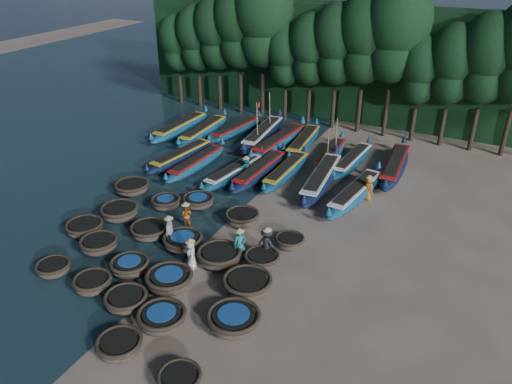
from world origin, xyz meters
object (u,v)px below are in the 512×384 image
at_px(long_boat_2, 182,156).
at_px(long_boat_5, 260,171).
at_px(coracle_5, 53,268).
at_px(long_boat_7, 321,178).
at_px(coracle_3, 120,345).
at_px(long_boat_16, 352,161).
at_px(fisherman_3, 267,243).
at_px(coracle_12, 130,266).
at_px(fisherman_2, 186,214).
at_px(coracle_17, 183,241).
at_px(coracle_13, 169,279).
at_px(long_boat_3, 197,163).
at_px(fisherman_0, 191,253).
at_px(fisherman_4, 170,230).
at_px(coracle_7, 126,300).
at_px(coracle_11, 99,244).
at_px(coracle_9, 234,319).
at_px(coracle_16, 149,230).
at_px(long_boat_13, 279,142).
at_px(coracle_19, 262,259).
at_px(coracle_22, 198,201).
at_px(fisherman_6, 368,187).
at_px(long_boat_9, 181,127).
at_px(long_boat_12, 263,134).
at_px(coracle_6, 93,283).
at_px(coracle_20, 132,187).
at_px(fisherman_5, 246,167).
at_px(coracle_4, 180,379).
at_px(long_boat_6, 286,171).
at_px(long_boat_10, 203,131).
at_px(coracle_18, 219,256).
at_px(coracle_14, 247,284).
at_px(coracle_8, 162,318).
at_px(fisherman_1, 240,243).
at_px(long_boat_17, 395,166).
at_px(long_boat_14, 304,142).
at_px(coracle_15, 120,212).
at_px(coracle_21, 166,202).

xyz_separation_m(long_boat_2, long_boat_5, (6.42, 0.29, 0.03)).
height_order(coracle_5, long_boat_7, long_boat_7).
xyz_separation_m(coracle_3, long_boat_16, (2.97, 22.16, 0.09)).
bearing_deg(fisherman_3, coracle_12, 45.98).
bearing_deg(fisherman_2, coracle_17, 100.09).
bearing_deg(long_boat_2, coracle_13, -50.84).
height_order(long_boat_3, fisherman_0, fisherman_0).
relative_size(long_boat_7, fisherman_4, 4.56).
bearing_deg(fisherman_4, long_boat_16, -39.88).
height_order(fisherman_0, fisherman_2, fisherman_0).
bearing_deg(coracle_7, coracle_11, 145.78).
height_order(coracle_9, coracle_16, coracle_9).
relative_size(coracle_12, long_boat_13, 0.25).
distance_m(coracle_19, coracle_22, 7.39).
height_order(coracle_3, fisherman_3, fisherman_3).
bearing_deg(coracle_7, fisherman_6, 65.36).
distance_m(long_boat_9, fisherman_3, 19.88).
bearing_deg(long_boat_12, fisherman_0, -81.27).
xyz_separation_m(long_boat_3, long_boat_13, (3.71, 6.30, 0.10)).
xyz_separation_m(coracle_3, coracle_6, (-3.89, 2.59, 0.01)).
relative_size(coracle_20, fisherman_5, 1.57).
xyz_separation_m(coracle_4, long_boat_6, (-3.81, 18.59, 0.13)).
relative_size(long_boat_5, long_boat_10, 0.99).
relative_size(long_boat_6, long_boat_12, 0.85).
bearing_deg(coracle_5, fisherman_3, 34.29).
relative_size(coracle_18, long_boat_3, 0.35).
bearing_deg(coracle_14, coracle_9, -75.51).
bearing_deg(coracle_22, fisherman_2, -73.89).
relative_size(coracle_22, long_boat_16, 0.29).
bearing_deg(coracle_16, coracle_4, -46.45).
distance_m(coracle_3, long_boat_5, 17.60).
relative_size(coracle_8, fisherman_1, 1.13).
xyz_separation_m(long_boat_6, fisherman_5, (-2.51, -1.28, 0.31)).
distance_m(long_boat_2, long_boat_7, 10.81).
bearing_deg(coracle_6, long_boat_10, 107.35).
bearing_deg(long_boat_17, coracle_16, -128.96).
bearing_deg(long_boat_6, long_boat_12, 129.55).
bearing_deg(coracle_9, long_boat_14, 103.82).
relative_size(coracle_22, long_boat_12, 0.24).
distance_m(long_boat_5, fisherman_2, 7.88).
relative_size(fisherman_3, fisherman_5, 1.14).
distance_m(coracle_3, coracle_8, 2.18).
xyz_separation_m(long_boat_7, long_boat_14, (-3.64, 5.80, -0.06)).
xyz_separation_m(coracle_17, coracle_19, (4.60, 0.50, -0.04)).
bearing_deg(coracle_15, long_boat_13, 74.55).
xyz_separation_m(coracle_21, fisherman_2, (2.37, -1.20, 0.39)).
xyz_separation_m(coracle_9, coracle_21, (-9.02, 7.41, -0.03)).
distance_m(coracle_14, fisherman_4, 5.97).
height_order(coracle_12, coracle_19, coracle_12).
bearing_deg(coracle_21, long_boat_10, 111.30).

